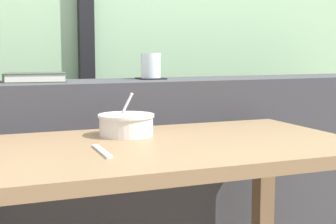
# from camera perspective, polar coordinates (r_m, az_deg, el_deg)

# --- Properties ---
(dark_console_ledge) EXTENTS (2.80, 0.30, 0.85)m
(dark_console_ledge) POSITION_cam_1_polar(r_m,az_deg,el_deg) (1.99, -6.24, -8.82)
(dark_console_ledge) COLOR #38383D
(dark_console_ledge) RESTS_ON ground
(breakfast_table) EXTENTS (1.15, 0.63, 0.71)m
(breakfast_table) POSITION_cam_1_polar(r_m,az_deg,el_deg) (1.43, -1.50, -8.13)
(breakfast_table) COLOR brown
(breakfast_table) RESTS_ON ground
(coaster_square) EXTENTS (0.10, 0.10, 0.00)m
(coaster_square) POSITION_cam_1_polar(r_m,az_deg,el_deg) (2.00, -1.94, 3.77)
(coaster_square) COLOR black
(coaster_square) RESTS_ON dark_console_ledge
(juice_glass) EXTENTS (0.08, 0.08, 0.10)m
(juice_glass) POSITION_cam_1_polar(r_m,az_deg,el_deg) (2.00, -1.94, 5.13)
(juice_glass) COLOR white
(juice_glass) RESTS_ON coaster_square
(closed_book) EXTENTS (0.23, 0.17, 0.03)m
(closed_book) POSITION_cam_1_polar(r_m,az_deg,el_deg) (1.91, -14.71, 3.78)
(closed_book) COLOR #334233
(closed_book) RESTS_ON dark_console_ledge
(soup_bowl) EXTENTS (0.17, 0.18, 0.13)m
(soup_bowl) POSITION_cam_1_polar(r_m,az_deg,el_deg) (1.54, -4.70, -1.44)
(soup_bowl) COLOR silver
(soup_bowl) RESTS_ON breakfast_table
(fork_utensil) EXTENTS (0.02, 0.17, 0.01)m
(fork_utensil) POSITION_cam_1_polar(r_m,az_deg,el_deg) (1.30, -7.40, -4.36)
(fork_utensil) COLOR silver
(fork_utensil) RESTS_ON breakfast_table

